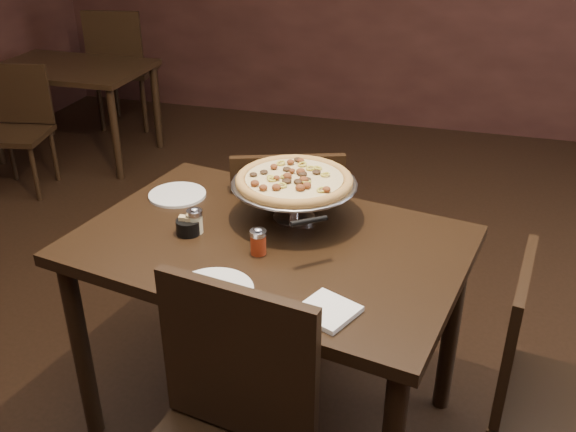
# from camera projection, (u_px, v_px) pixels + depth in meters

# --- Properties ---
(room) EXTENTS (6.04, 7.04, 2.84)m
(room) POSITION_uv_depth(u_px,v_px,m) (292.00, 58.00, 1.90)
(room) COLOR black
(room) RESTS_ON ground
(dining_table) EXTENTS (1.41, 1.07, 0.80)m
(dining_table) POSITION_uv_depth(u_px,v_px,m) (270.00, 266.00, 2.20)
(dining_table) COLOR black
(dining_table) RESTS_ON ground
(background_table) EXTENTS (1.10, 0.73, 0.69)m
(background_table) POSITION_uv_depth(u_px,v_px,m) (71.00, 78.00, 4.64)
(background_table) COLOR black
(background_table) RESTS_ON ground
(pizza_stand) EXTENTS (0.44, 0.44, 0.18)m
(pizza_stand) POSITION_uv_depth(u_px,v_px,m) (294.00, 181.00, 2.22)
(pizza_stand) COLOR silver
(pizza_stand) RESTS_ON dining_table
(parmesan_shaker) EXTENTS (0.05, 0.05, 0.10)m
(parmesan_shaker) POSITION_uv_depth(u_px,v_px,m) (195.00, 221.00, 2.18)
(parmesan_shaker) COLOR #EFEABA
(parmesan_shaker) RESTS_ON dining_table
(pepper_flake_shaker) EXTENTS (0.05, 0.05, 0.09)m
(pepper_flake_shaker) POSITION_uv_depth(u_px,v_px,m) (258.00, 241.00, 2.05)
(pepper_flake_shaker) COLOR maroon
(pepper_flake_shaker) RESTS_ON dining_table
(packet_caddy) EXTENTS (0.08, 0.08, 0.06)m
(packet_caddy) POSITION_uv_depth(u_px,v_px,m) (188.00, 226.00, 2.18)
(packet_caddy) COLOR black
(packet_caddy) RESTS_ON dining_table
(napkin_stack) EXTENTS (0.19, 0.19, 0.02)m
(napkin_stack) POSITION_uv_depth(u_px,v_px,m) (327.00, 311.00, 1.79)
(napkin_stack) COLOR white
(napkin_stack) RESTS_ON dining_table
(plate_left) EXTENTS (0.22, 0.22, 0.01)m
(plate_left) POSITION_uv_depth(u_px,v_px,m) (177.00, 195.00, 2.45)
(plate_left) COLOR white
(plate_left) RESTS_ON dining_table
(plate_near) EXTENTS (0.24, 0.24, 0.01)m
(plate_near) POSITION_uv_depth(u_px,v_px,m) (213.00, 291.00, 1.88)
(plate_near) COLOR white
(plate_near) RESTS_ON dining_table
(serving_spatula) EXTENTS (0.16, 0.16, 0.02)m
(serving_spatula) POSITION_uv_depth(u_px,v_px,m) (309.00, 222.00, 1.96)
(serving_spatula) COLOR silver
(serving_spatula) RESTS_ON pizza_stand
(chair_far) EXTENTS (0.56, 0.56, 0.95)m
(chair_far) POSITION_uv_depth(u_px,v_px,m) (286.00, 238.00, 2.73)
(chair_far) COLOR black
(chair_far) RESTS_ON ground
(chair_side) EXTENTS (0.47, 0.47, 0.89)m
(chair_side) POSITION_uv_depth(u_px,v_px,m) (544.00, 388.00, 1.97)
(chair_side) COLOR black
(chair_side) RESTS_ON ground
(bg_chair_far) EXTENTS (0.53, 0.53, 0.98)m
(bg_chair_far) POSITION_uv_depth(u_px,v_px,m) (122.00, 64.00, 5.22)
(bg_chair_far) COLOR black
(bg_chair_far) RESTS_ON ground
(bg_chair_near) EXTENTS (0.45, 0.45, 0.82)m
(bg_chair_near) POSITION_uv_depth(u_px,v_px,m) (20.00, 124.00, 4.22)
(bg_chair_near) COLOR black
(bg_chair_near) RESTS_ON ground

